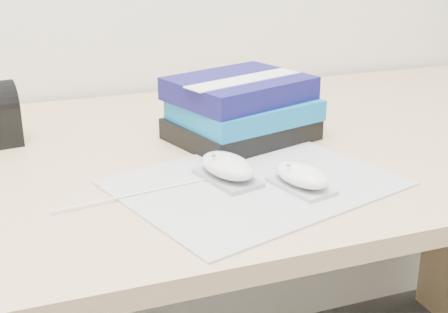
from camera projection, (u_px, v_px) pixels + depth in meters
name	position (u px, v px, depth m)	size (l,w,h in m)	color
desk	(221.00, 244.00, 1.24)	(1.60, 0.80, 0.73)	tan
mousepad	(255.00, 183.00, 0.93)	(0.39, 0.30, 0.00)	#93949A
mouse_rear	(228.00, 168.00, 0.93)	(0.09, 0.12, 0.05)	#9B9B9D
mouse_front	(302.00, 177.00, 0.90)	(0.08, 0.11, 0.04)	#B0B0B3
usb_cable	(137.00, 194.00, 0.89)	(0.00, 0.00, 0.25)	white
book_stack	(242.00, 109.00, 1.11)	(0.28, 0.25, 0.12)	black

